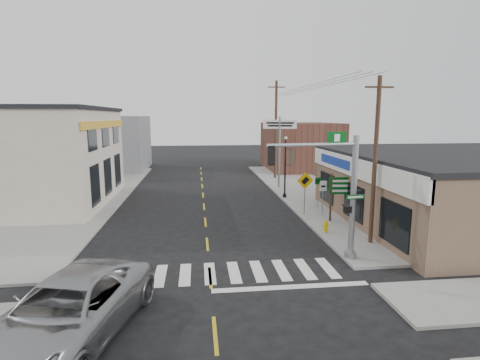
{
  "coord_description": "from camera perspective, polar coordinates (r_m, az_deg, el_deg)",
  "views": [
    {
      "loc": [
        -0.43,
        -14.1,
        6.34
      ],
      "look_at": [
        1.96,
        6.6,
        2.8
      ],
      "focal_mm": 28.0,
      "sensor_mm": 36.0,
      "label": 1
    }
  ],
  "objects": [
    {
      "name": "crosswalk",
      "position": [
        15.83,
        -4.62,
        -13.98
      ],
      "size": [
        11.0,
        2.2,
        0.01
      ],
      "primitive_type": "cube",
      "color": "silver",
      "rests_on": "ground"
    },
    {
      "name": "suv",
      "position": [
        12.23,
        -24.72,
        -17.69
      ],
      "size": [
        4.53,
        7.03,
        1.8
      ],
      "primitive_type": "imported",
      "rotation": [
        0.0,
        0.0,
        -0.25
      ],
      "color": "#999B9E",
      "rests_on": "ground"
    },
    {
      "name": "lamp_post",
      "position": [
        28.95,
        7.03,
        2.69
      ],
      "size": [
        0.61,
        0.48,
        4.72
      ],
      "rotation": [
        0.0,
        0.0,
        0.36
      ],
      "color": "black",
      "rests_on": "sidewalk_right"
    },
    {
      "name": "utility_pole_near",
      "position": [
        19.23,
        19.88,
        2.93
      ],
      "size": [
        1.41,
        0.21,
        8.1
      ],
      "rotation": [
        0.0,
        0.0,
        0.01
      ],
      "color": "#493826",
      "rests_on": "sidewalk_right"
    },
    {
      "name": "bldg_distant_right",
      "position": [
        45.96,
        9.16,
        5.1
      ],
      "size": [
        8.0,
        10.0,
        5.6
      ],
      "primitive_type": "cube",
      "color": "brown",
      "rests_on": "ground"
    },
    {
      "name": "fire_hydrant",
      "position": [
        20.98,
        12.94,
        -6.81
      ],
      "size": [
        0.21,
        0.21,
        0.66
      ],
      "rotation": [
        0.0,
        0.0,
        -0.27
      ],
      "color": "#D0AD00",
      "rests_on": "sidewalk_right"
    },
    {
      "name": "left_building",
      "position": [
        30.93,
        -30.58,
        2.84
      ],
      "size": [
        12.0,
        12.0,
        6.8
      ],
      "primitive_type": "cube",
      "color": "beige",
      "rests_on": "ground"
    },
    {
      "name": "thrift_store",
      "position": [
        25.41,
        29.53,
        -1.46
      ],
      "size": [
        12.0,
        14.0,
        4.0
      ],
      "primitive_type": "cube",
      "color": "brown",
      "rests_on": "ground"
    },
    {
      "name": "sidewalk_left",
      "position": [
        29.11,
        -23.59,
        -3.63
      ],
      "size": [
        6.0,
        38.0,
        0.13
      ],
      "primitive_type": "cube",
      "color": "gray",
      "rests_on": "ground"
    },
    {
      "name": "traffic_signal_pole",
      "position": [
        16.65,
        14.88,
        -0.63
      ],
      "size": [
        4.41,
        0.37,
        5.59
      ],
      "rotation": [
        0.0,
        0.0,
        0.12
      ],
      "color": "gray",
      "rests_on": "sidewalk_right"
    },
    {
      "name": "center_line",
      "position": [
        23.0,
        -5.3,
        -6.39
      ],
      "size": [
        0.12,
        56.0,
        0.01
      ],
      "primitive_type": "cube",
      "color": "gold",
      "rests_on": "ground"
    },
    {
      "name": "ped_crossing_sign",
      "position": [
        23.91,
        9.87,
        -0.89
      ],
      "size": [
        1.08,
        0.08,
        2.78
      ],
      "rotation": [
        0.0,
        0.0,
        0.05
      ],
      "color": "gray",
      "rests_on": "sidewalk_right"
    },
    {
      "name": "dance_center_sign",
      "position": [
        33.15,
        6.07,
        7.03
      ],
      "size": [
        2.93,
        0.18,
        6.22
      ],
      "rotation": [
        0.0,
        0.0,
        -0.22
      ],
      "color": "gray",
      "rests_on": "sidewalk_right"
    },
    {
      "name": "bldg_distant_left",
      "position": [
        47.4,
        -19.55,
        5.29
      ],
      "size": [
        9.0,
        10.0,
        6.4
      ],
      "primitive_type": "cube",
      "color": "slate",
      "rests_on": "ground"
    },
    {
      "name": "guide_sign",
      "position": [
        23.15,
        15.29,
        -1.55
      ],
      "size": [
        1.64,
        0.14,
        2.87
      ],
      "rotation": [
        0.0,
        0.0,
        -0.07
      ],
      "color": "#493122",
      "rests_on": "sidewalk_right"
    },
    {
      "name": "shrub_front",
      "position": [
        21.09,
        22.14,
        -6.96
      ],
      "size": [
        1.18,
        1.18,
        0.89
      ],
      "primitive_type": "ellipsoid",
      "color": "#1C3916",
      "rests_on": "sidewalk_right"
    },
    {
      "name": "utility_pole_far",
      "position": [
        38.09,
        5.48,
        7.75
      ],
      "size": [
        1.69,
        0.25,
        9.72
      ],
      "rotation": [
        0.0,
        0.0,
        -0.05
      ],
      "color": "#3F291F",
      "rests_on": "sidewalk_right"
    },
    {
      "name": "shrub_back",
      "position": [
        25.46,
        16.56,
        -3.9
      ],
      "size": [
        1.14,
        1.14,
        0.85
      ],
      "primitive_type": "ellipsoid",
      "color": "black",
      "rests_on": "sidewalk_right"
    },
    {
      "name": "ground",
      "position": [
        15.47,
        -4.57,
        -14.59
      ],
      "size": [
        140.0,
        140.0,
        0.0
      ],
      "primitive_type": "plane",
      "color": "black",
      "rests_on": "ground"
    },
    {
      "name": "bare_tree",
      "position": [
        22.09,
        18.6,
        2.28
      ],
      "size": [
        2.27,
        2.27,
        4.54
      ],
      "rotation": [
        0.0,
        0.0,
        0.31
      ],
      "color": "black",
      "rests_on": "sidewalk_right"
    },
    {
      "name": "sidewalk_right",
      "position": [
        29.37,
        12.31,
        -2.92
      ],
      "size": [
        6.0,
        38.0,
        0.13
      ],
      "primitive_type": "cube",
      "color": "gray",
      "rests_on": "ground"
    }
  ]
}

